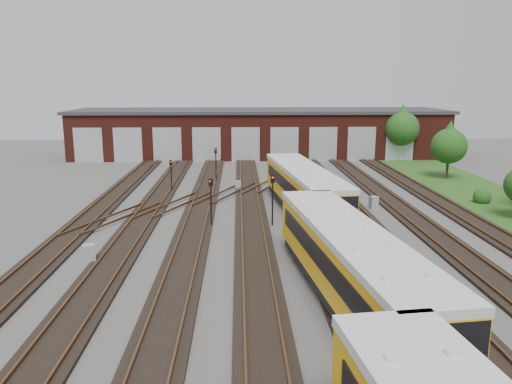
{
  "coord_description": "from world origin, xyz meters",
  "views": [
    {
      "loc": [
        -2.91,
        -29.83,
        9.9
      ],
      "look_at": [
        -1.64,
        6.27,
        2.0
      ],
      "focal_mm": 35.0,
      "sensor_mm": 36.0,
      "label": 1
    }
  ],
  "objects": [
    {
      "name": "ground",
      "position": [
        0.0,
        0.0,
        0.0
      ],
      "size": [
        120.0,
        120.0,
        0.0
      ],
      "primitive_type": "plane",
      "color": "#4A4745",
      "rests_on": "ground"
    },
    {
      "name": "signal_mast_1",
      "position": [
        -9.14,
        15.63,
        1.95
      ],
      "size": [
        0.29,
        0.28,
        3.03
      ],
      "rotation": [
        0.0,
        0.0,
        0.33
      ],
      "color": "black",
      "rests_on": "ground"
    },
    {
      "name": "maintenance_shed",
      "position": [
        -0.01,
        39.97,
        3.2
      ],
      "size": [
        51.0,
        12.5,
        6.35
      ],
      "color": "#4F1B13",
      "rests_on": "ground"
    },
    {
      "name": "tree_1",
      "position": [
        19.07,
        21.24,
        3.92
      ],
      "size": [
        3.68,
        3.68,
        6.1
      ],
      "color": "#362618",
      "rests_on": "ground"
    },
    {
      "name": "signal_mast_0",
      "position": [
        -4.86,
        4.07,
        2.18
      ],
      "size": [
        0.29,
        0.28,
        3.44
      ],
      "rotation": [
        0.0,
        0.0,
        -0.43
      ],
      "color": "black",
      "rests_on": "ground"
    },
    {
      "name": "relay_cabinet_1",
      "position": [
        -2.98,
        16.43,
        0.43
      ],
      "size": [
        0.56,
        0.48,
        0.87
      ],
      "primitive_type": "cube",
      "rotation": [
        0.0,
        0.0,
        0.09
      ],
      "color": "#959799",
      "rests_on": "ground"
    },
    {
      "name": "bush_2",
      "position": [
        19.71,
        34.92,
        0.72
      ],
      "size": [
        1.44,
        1.44,
        1.44
      ],
      "primitive_type": "sphere",
      "color": "#1D4413",
      "rests_on": "ground"
    },
    {
      "name": "signal_mast_2",
      "position": [
        -5.24,
        20.85,
        2.19
      ],
      "size": [
        0.29,
        0.27,
        3.43
      ],
      "rotation": [
        0.0,
        0.0,
        0.22
      ],
      "color": "black",
      "rests_on": "ground"
    },
    {
      "name": "relay_cabinet_3",
      "position": [
        3.38,
        16.78,
        0.52
      ],
      "size": [
        0.63,
        0.52,
        1.05
      ],
      "primitive_type": "cube",
      "rotation": [
        0.0,
        0.0,
        -0.0
      ],
      "color": "#959799",
      "rests_on": "ground"
    },
    {
      "name": "tree_0",
      "position": [
        18.2,
        34.06,
        4.71
      ],
      "size": [
        4.42,
        4.42,
        7.33
      ],
      "color": "#362618",
      "rests_on": "ground"
    },
    {
      "name": "bush_1",
      "position": [
        17.59,
        10.39,
        0.74
      ],
      "size": [
        1.48,
        1.48,
        1.48
      ],
      "primitive_type": "sphere",
      "color": "#1D4413",
      "rests_on": "ground"
    },
    {
      "name": "grass_verge",
      "position": [
        19.0,
        10.0,
        0.03
      ],
      "size": [
        8.0,
        55.0,
        0.05
      ],
      "primitive_type": "cube",
      "color": "#254D19",
      "rests_on": "ground"
    },
    {
      "name": "track_network",
      "position": [
        -0.17,
        0.59,
        0.11
      ],
      "size": [
        30.4,
        70.0,
        0.33
      ],
      "color": "black",
      "rests_on": "ground"
    },
    {
      "name": "relay_cabinet_0",
      "position": [
        -11.3,
        -2.98,
        0.54
      ],
      "size": [
        0.78,
        0.71,
        1.09
      ],
      "primitive_type": "cube",
      "rotation": [
        0.0,
        0.0,
        0.29
      ],
      "color": "#959799",
      "rests_on": "ground"
    },
    {
      "name": "signal_mast_3",
      "position": [
        -0.54,
        4.28,
        2.32
      ],
      "size": [
        0.29,
        0.27,
        3.64
      ],
      "rotation": [
        0.0,
        0.0,
        0.06
      ],
      "color": "black",
      "rests_on": "ground"
    },
    {
      "name": "relay_cabinet_4",
      "position": [
        7.9,
        8.65,
        0.52
      ],
      "size": [
        0.74,
        0.67,
        1.04
      ],
      "primitive_type": "cube",
      "rotation": [
        0.0,
        0.0,
        0.28
      ],
      "color": "#959799",
      "rests_on": "ground"
    },
    {
      "name": "relay_cabinet_2",
      "position": [
        0.47,
        -2.43,
        0.57
      ],
      "size": [
        0.78,
        0.69,
        1.13
      ],
      "primitive_type": "cube",
      "rotation": [
        0.0,
        0.0,
        -0.21
      ],
      "color": "#959799",
      "rests_on": "ground"
    },
    {
      "name": "metro_train",
      "position": [
        2.0,
        -9.09,
        2.04
      ],
      "size": [
        4.73,
        48.36,
        3.34
      ],
      "rotation": [
        0.0,
        0.0,
        0.11
      ],
      "color": "black",
      "rests_on": "ground"
    }
  ]
}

